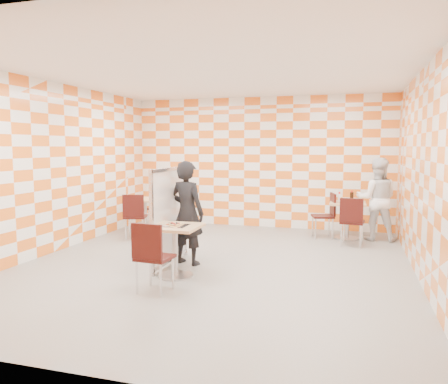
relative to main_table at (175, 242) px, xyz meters
name	(u,v)px	position (x,y,z in m)	size (l,w,h in m)	color
room_shell	(224,169)	(0.35, 1.29, 0.99)	(7.00, 7.00, 7.00)	gray
main_table	(175,242)	(0.00, 0.00, 0.00)	(0.70, 0.70, 0.75)	tan
second_table	(347,214)	(2.35, 3.38, 0.00)	(0.70, 0.70, 0.75)	tan
empty_table	(145,209)	(-1.88, 2.82, 0.00)	(0.70, 0.70, 0.75)	tan
chair_main_front	(151,252)	(0.00, -0.77, 0.04)	(0.45, 0.46, 0.92)	#330C0A
chair_second_front	(352,218)	(2.43, 2.70, 0.04)	(0.47, 0.47, 0.92)	#330C0A
chair_second_side	(327,212)	(1.95, 3.36, 0.04)	(0.52, 0.52, 0.92)	#330C0A
chair_empty_near	(135,213)	(-1.76, 2.11, 0.04)	(0.52, 0.53, 0.92)	#330C0A
chair_empty_far	(162,204)	(-1.79, 3.48, 0.04)	(0.54, 0.54, 0.92)	#330C0A
partition	(170,216)	(-0.33, 0.58, 0.28)	(0.08, 1.38, 1.55)	white
man_dark	(187,213)	(-0.09, 0.71, 0.32)	(0.60, 0.40, 1.65)	black
man_white	(377,199)	(2.90, 3.45, 0.32)	(0.80, 0.63, 1.65)	white
pizza_on_foil	(174,225)	(0.00, -0.02, 0.26)	(0.40, 0.40, 0.04)	silver
sport_bottle	(339,197)	(2.18, 3.46, 0.33)	(0.06, 0.06, 0.20)	white
soda_bottle	(352,197)	(2.42, 3.48, 0.34)	(0.07, 0.07, 0.23)	black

